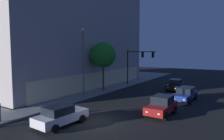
% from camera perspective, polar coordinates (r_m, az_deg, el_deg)
% --- Properties ---
extents(ground_plane, '(120.00, 120.00, 0.00)m').
position_cam_1_polar(ground_plane, '(17.53, -4.34, -14.18)').
color(ground_plane, black).
extents(modern_building, '(29.16, 23.47, 19.24)m').
position_cam_1_polar(modern_building, '(39.78, -17.26, 10.30)').
color(modern_building, '#4C4C51').
rests_on(modern_building, ground).
extents(traffic_light_far_corner, '(0.47, 5.32, 5.98)m').
position_cam_1_polar(traffic_light_far_corner, '(34.47, 7.31, 2.91)').
color(traffic_light_far_corner, black).
rests_on(traffic_light_far_corner, sidewalk_corner).
extents(street_lamp_sidewalk, '(0.44, 0.44, 8.62)m').
position_cam_1_polar(street_lamp_sidewalk, '(25.89, -8.07, 4.42)').
color(street_lamp_sidewalk, slate).
rests_on(street_lamp_sidewalk, sidewalk_corner).
extents(sidewalk_tree, '(3.67, 3.67, 7.04)m').
position_cam_1_polar(sidewalk_tree, '(29.56, -2.49, 4.22)').
color(sidewalk_tree, '#4D351E').
rests_on(sidewalk_tree, sidewalk_corner).
extents(car_white, '(4.47, 2.21, 1.61)m').
position_cam_1_polar(car_white, '(16.84, -14.22, -12.23)').
color(car_white, silver).
rests_on(car_white, ground).
extents(car_red, '(4.09, 2.07, 1.76)m').
position_cam_1_polar(car_red, '(19.47, 13.75, -9.64)').
color(car_red, maroon).
rests_on(car_red, ground).
extents(car_blue, '(4.84, 2.15, 1.58)m').
position_cam_1_polar(car_blue, '(25.85, 19.88, -6.30)').
color(car_blue, navy).
rests_on(car_blue, ground).
extents(car_black, '(4.17, 2.11, 1.65)m').
position_cam_1_polar(car_black, '(32.25, 17.29, -3.99)').
color(car_black, black).
rests_on(car_black, ground).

